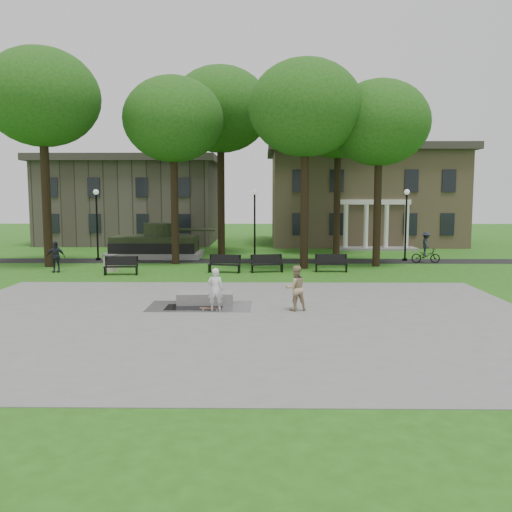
# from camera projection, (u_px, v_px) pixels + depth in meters

# --- Properties ---
(ground) EXTENTS (120.00, 120.00, 0.00)m
(ground) POSITION_uv_depth(u_px,v_px,m) (239.00, 294.00, 23.91)
(ground) COLOR #265213
(ground) RESTS_ON ground
(plaza) EXTENTS (22.00, 16.00, 0.02)m
(plaza) POSITION_uv_depth(u_px,v_px,m) (233.00, 319.00, 18.94)
(plaza) COLOR gray
(plaza) RESTS_ON ground
(footpath) EXTENTS (44.00, 2.60, 0.01)m
(footpath) POSITION_uv_depth(u_px,v_px,m) (247.00, 261.00, 35.83)
(footpath) COLOR black
(footpath) RESTS_ON ground
(building_right) EXTENTS (17.00, 12.00, 8.60)m
(building_right) POSITION_uv_depth(u_px,v_px,m) (361.00, 195.00, 49.14)
(building_right) COLOR #9E8460
(building_right) RESTS_ON ground
(building_left) EXTENTS (15.00, 10.00, 7.20)m
(building_left) POSITION_uv_depth(u_px,v_px,m) (133.00, 203.00, 49.98)
(building_left) COLOR #4C443D
(building_left) RESTS_ON ground
(tree_0) EXTENTS (6.80, 6.80, 12.97)m
(tree_0) POSITION_uv_depth(u_px,v_px,m) (42.00, 98.00, 31.89)
(tree_0) COLOR black
(tree_0) RESTS_ON ground
(tree_1) EXTENTS (6.20, 6.20, 11.63)m
(tree_1) POSITION_uv_depth(u_px,v_px,m) (173.00, 120.00, 33.41)
(tree_1) COLOR black
(tree_1) RESTS_ON ground
(tree_2) EXTENTS (6.60, 6.60, 12.16)m
(tree_2) POSITION_uv_depth(u_px,v_px,m) (305.00, 109.00, 31.28)
(tree_2) COLOR black
(tree_2) RESTS_ON ground
(tree_3) EXTENTS (6.00, 6.00, 11.19)m
(tree_3) POSITION_uv_depth(u_px,v_px,m) (379.00, 123.00, 32.30)
(tree_3) COLOR black
(tree_3) RESTS_ON ground
(tree_4) EXTENTS (7.20, 7.20, 13.50)m
(tree_4) POSITION_uv_depth(u_px,v_px,m) (220.00, 110.00, 38.68)
(tree_4) COLOR black
(tree_4) RESTS_ON ground
(tree_5) EXTENTS (6.40, 6.40, 12.44)m
(tree_5) POSITION_uv_depth(u_px,v_px,m) (338.00, 121.00, 39.15)
(tree_5) COLOR black
(tree_5) RESTS_ON ground
(lamp_left) EXTENTS (0.36, 0.36, 4.73)m
(lamp_left) POSITION_uv_depth(u_px,v_px,m) (97.00, 219.00, 35.95)
(lamp_left) COLOR black
(lamp_left) RESTS_ON ground
(lamp_mid) EXTENTS (0.36, 0.36, 4.73)m
(lamp_mid) POSITION_uv_depth(u_px,v_px,m) (255.00, 219.00, 35.82)
(lamp_mid) COLOR black
(lamp_mid) RESTS_ON ground
(lamp_right) EXTENTS (0.36, 0.36, 4.73)m
(lamp_right) POSITION_uv_depth(u_px,v_px,m) (406.00, 219.00, 35.69)
(lamp_right) COLOR black
(lamp_right) RESTS_ON ground
(tank_monument) EXTENTS (7.45, 3.40, 2.40)m
(tank_monument) POSITION_uv_depth(u_px,v_px,m) (156.00, 245.00, 37.81)
(tank_monument) COLOR gray
(tank_monument) RESTS_ON ground
(puddle) EXTENTS (2.20, 1.20, 0.00)m
(puddle) POSITION_uv_depth(u_px,v_px,m) (194.00, 307.00, 20.89)
(puddle) COLOR black
(puddle) RESTS_ON plaza
(concrete_block) EXTENTS (2.24, 1.09, 0.45)m
(concrete_block) POSITION_uv_depth(u_px,v_px,m) (205.00, 298.00, 21.60)
(concrete_block) COLOR gray
(concrete_block) RESTS_ON plaza
(skateboard) EXTENTS (0.79, 0.27, 0.07)m
(skateboard) POSITION_uv_depth(u_px,v_px,m) (210.00, 309.00, 20.38)
(skateboard) COLOR brown
(skateboard) RESTS_ON plaza
(skateboarder) EXTENTS (0.59, 0.39, 1.61)m
(skateboarder) POSITION_uv_depth(u_px,v_px,m) (215.00, 289.00, 20.21)
(skateboarder) COLOR silver
(skateboarder) RESTS_ON plaza
(friend_watching) EXTENTS (0.98, 0.86, 1.70)m
(friend_watching) POSITION_uv_depth(u_px,v_px,m) (296.00, 288.00, 20.24)
(friend_watching) COLOR tan
(friend_watching) RESTS_ON plaza
(pedestrian_walker) EXTENTS (1.07, 0.52, 1.77)m
(pedestrian_walker) POSITION_uv_depth(u_px,v_px,m) (56.00, 257.00, 30.49)
(pedestrian_walker) COLOR #22222D
(pedestrian_walker) RESTS_ON ground
(cyclist) EXTENTS (1.82, 1.05, 2.01)m
(cyclist) POSITION_uv_depth(u_px,v_px,m) (426.00, 250.00, 34.72)
(cyclist) COLOR black
(cyclist) RESTS_ON ground
(park_bench_0) EXTENTS (1.82, 0.63, 1.00)m
(park_bench_0) POSITION_uv_depth(u_px,v_px,m) (121.00, 265.00, 29.61)
(park_bench_0) COLOR black
(park_bench_0) RESTS_ON ground
(park_bench_1) EXTENTS (1.85, 0.81, 1.00)m
(park_bench_1) POSITION_uv_depth(u_px,v_px,m) (224.00, 263.00, 30.48)
(park_bench_1) COLOR black
(park_bench_1) RESTS_ON ground
(park_bench_2) EXTENTS (1.85, 0.82, 1.00)m
(park_bench_2) POSITION_uv_depth(u_px,v_px,m) (267.00, 263.00, 30.60)
(park_bench_2) COLOR black
(park_bench_2) RESTS_ON ground
(park_bench_3) EXTENTS (1.81, 0.55, 1.00)m
(park_bench_3) POSITION_uv_depth(u_px,v_px,m) (331.00, 263.00, 30.74)
(park_bench_3) COLOR black
(park_bench_3) RESTS_ON ground
(trash_bin) EXTENTS (0.82, 0.82, 0.96)m
(trash_bin) POSITION_uv_depth(u_px,v_px,m) (111.00, 263.00, 30.91)
(trash_bin) COLOR #C1B69F
(trash_bin) RESTS_ON ground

